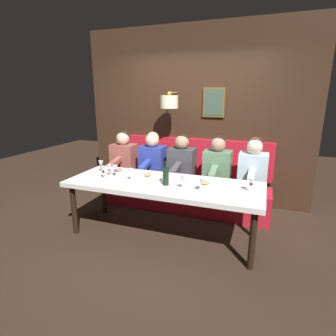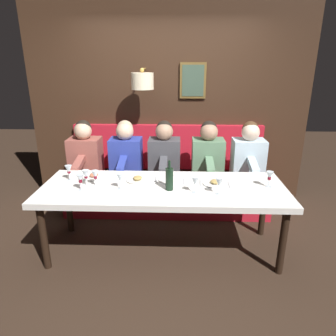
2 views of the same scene
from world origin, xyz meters
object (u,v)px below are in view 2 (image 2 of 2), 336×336
at_px(wine_glass_4, 120,178).
at_px(wine_bottle, 169,179).
at_px(wine_glass_0, 86,175).
at_px(wine_glass_2, 80,179).
at_px(diner_far, 126,154).
at_px(diner_near, 208,154).
at_px(wine_glass_1, 95,175).
at_px(diner_nearest, 248,155).
at_px(diner_middle, 164,154).
at_px(wine_glass_3, 69,170).
at_px(dining_table, 163,192).
at_px(wine_glass_5, 219,183).
at_px(wine_glass_6, 269,176).
at_px(wine_glass_7, 195,182).
at_px(diner_farthest, 85,153).

distance_m(wine_glass_4, wine_bottle, 0.48).
distance_m(wine_glass_0, wine_glass_2, 0.12).
bearing_deg(diner_far, diner_near, -90.00).
distance_m(wine_glass_1, wine_glass_2, 0.16).
bearing_deg(diner_nearest, diner_middle, 90.00).
height_order(wine_glass_3, wine_bottle, wine_bottle).
bearing_deg(wine_glass_4, diner_far, 6.25).
xyz_separation_m(diner_nearest, diner_middle, (0.00, 1.06, 0.00)).
distance_m(wine_glass_0, wine_glass_3, 0.26).
bearing_deg(wine_glass_1, dining_table, -89.19).
bearing_deg(diner_near, wine_glass_5, -179.47).
relative_size(wine_glass_1, wine_glass_2, 1.00).
height_order(wine_glass_5, wine_bottle, wine_bottle).
bearing_deg(wine_glass_2, wine_glass_6, -85.59).
bearing_deg(diner_far, wine_glass_7, -141.08).
distance_m(diner_middle, wine_glass_3, 1.23).
relative_size(diner_middle, wine_bottle, 2.64).
distance_m(dining_table, wine_glass_2, 0.83).
xyz_separation_m(diner_nearest, wine_glass_0, (-0.89, 1.82, 0.04)).
distance_m(diner_nearest, wine_bottle, 1.37).
height_order(diner_middle, wine_glass_0, diner_middle).
height_order(diner_near, wine_glass_5, diner_near).
bearing_deg(wine_bottle, wine_glass_4, 90.33).
bearing_deg(diner_near, wine_glass_1, 126.45).
relative_size(wine_glass_1, wine_glass_4, 1.00).
bearing_deg(wine_glass_7, diner_middle, 18.24).
distance_m(diner_nearest, wine_glass_1, 1.94).
relative_size(dining_table, wine_glass_2, 15.04).
relative_size(wine_glass_2, wine_glass_5, 1.00).
bearing_deg(wine_glass_7, wine_bottle, 73.68).
bearing_deg(diner_far, wine_glass_3, 147.10).
xyz_separation_m(diner_far, wine_glass_3, (-0.74, 0.48, 0.04)).
relative_size(diner_middle, wine_glass_1, 4.82).
distance_m(wine_glass_2, wine_bottle, 0.87).
relative_size(diner_nearest, wine_glass_6, 4.82).
relative_size(diner_far, wine_glass_7, 4.82).
distance_m(wine_glass_2, wine_glass_3, 0.33).
xyz_separation_m(diner_middle, diner_far, (0.00, 0.49, 0.00)).
distance_m(diner_middle, wine_glass_7, 1.09).
bearing_deg(diner_near, diner_farthest, 90.00).
relative_size(diner_farthest, wine_glass_0, 4.82).
bearing_deg(diner_middle, wine_glass_5, -151.86).
distance_m(wine_glass_3, wine_glass_5, 1.57).
relative_size(diner_near, wine_glass_7, 4.82).
xyz_separation_m(diner_middle, wine_glass_2, (-1.00, 0.77, 0.04)).
relative_size(diner_far, diner_farthest, 1.00).
height_order(wine_glass_1, wine_glass_2, same).
height_order(wine_glass_2, wine_glass_7, same).
bearing_deg(wine_glass_7, diner_farthest, 52.82).
bearing_deg(wine_bottle, wine_glass_5, -101.20).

